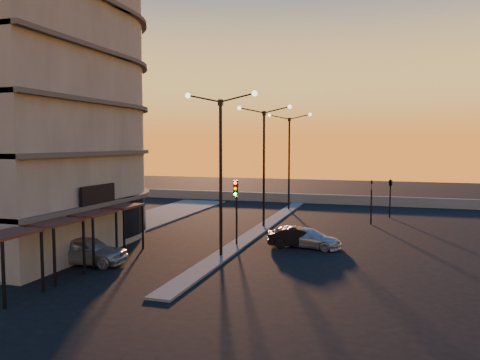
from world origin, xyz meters
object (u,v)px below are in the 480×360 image
(car_hatchback, at_px, (86,250))
(car_sedan, at_px, (298,237))
(streetlamp_mid, at_px, (264,156))
(car_wagon, at_px, (309,238))
(traffic_light_main, at_px, (236,202))

(car_hatchback, height_order, car_sedan, car_hatchback)
(streetlamp_mid, height_order, car_wagon, streetlamp_mid)
(car_hatchback, bearing_deg, car_wagon, -58.65)
(traffic_light_main, height_order, car_sedan, traffic_light_main)
(car_hatchback, xyz_separation_m, car_wagon, (11.00, 7.74, -0.17))
(car_sedan, bearing_deg, car_wagon, -99.48)
(car_sedan, bearing_deg, car_hatchback, 114.38)
(traffic_light_main, height_order, car_hatchback, traffic_light_main)
(car_hatchback, distance_m, car_sedan, 12.83)
(streetlamp_mid, distance_m, traffic_light_main, 7.62)
(car_sedan, bearing_deg, streetlamp_mid, 19.65)
(traffic_light_main, xyz_separation_m, car_sedan, (3.76, 1.14, -2.26))
(streetlamp_mid, height_order, car_sedan, streetlamp_mid)
(streetlamp_mid, height_order, traffic_light_main, streetlamp_mid)
(car_hatchback, relative_size, car_wagon, 1.10)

